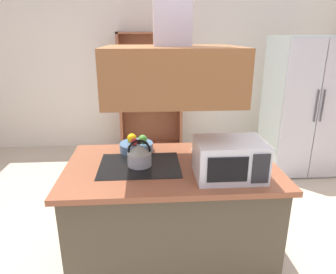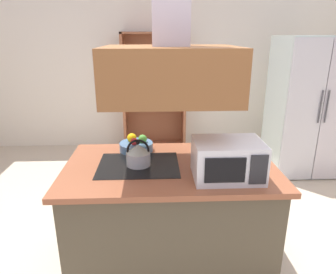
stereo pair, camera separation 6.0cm
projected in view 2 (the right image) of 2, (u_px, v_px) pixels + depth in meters
ground_plane at (169, 262)px, 2.58m from camera, size 7.80×7.80×0.00m
wall_back at (160, 65)px, 4.99m from camera, size 6.00×0.12×2.70m
kitchen_island at (170, 215)px, 2.44m from camera, size 1.58×0.95×0.90m
range_hood at (170, 55)px, 2.04m from camera, size 0.90×0.70×1.30m
refrigerator at (307, 107)px, 4.08m from camera, size 0.90×0.77×1.82m
dish_cabinet at (154, 99)px, 4.95m from camera, size 0.99×0.40×1.87m
kettle at (138, 154)px, 2.26m from camera, size 0.18×0.18×0.20m
cutting_board at (214, 154)px, 2.47m from camera, size 0.34×0.24×0.02m
microwave at (228, 160)px, 2.06m from camera, size 0.46×0.35×0.26m
fruit_bowl at (136, 145)px, 2.56m from camera, size 0.28×0.28×0.14m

